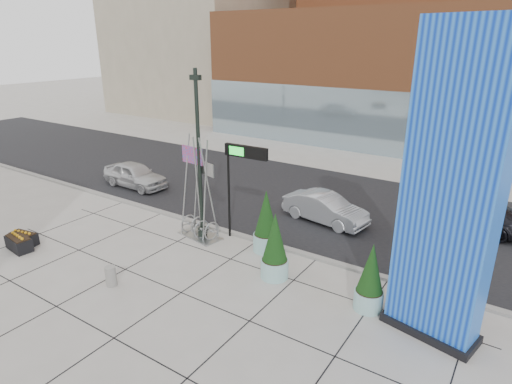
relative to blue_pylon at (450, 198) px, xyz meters
The scene contains 19 objects.
ground 10.19m from the blue_pylon, 169.42° to the right, with size 160.00×160.00×0.00m, color #9E9991.
street_asphalt 13.05m from the blue_pylon, 137.25° to the left, with size 80.00×12.00×0.02m, color black.
curb_edge 10.29m from the blue_pylon, 165.55° to the left, with size 80.00×0.30×0.12m, color gray.
tower_podium 26.57m from the blue_pylon, 107.54° to the left, with size 34.00×10.00×11.00m, color #AA5C31.
tower_glass_front 22.11m from the blue_pylon, 111.30° to the left, with size 34.00×0.60×5.00m, color #8CA5B2.
blue_pylon is the anchor object (origin of this frame).
lamp_post 10.53m from the blue_pylon, behind, with size 0.49×0.42×7.57m.
public_art_sculpture 11.05m from the blue_pylon, behind, with size 2.27×1.41×4.80m.
concrete_bollard 11.87m from the blue_pylon, 160.43° to the right, with size 0.40×0.40×0.77m, color gray.
overhead_street_sign 8.91m from the blue_pylon, 166.22° to the left, with size 2.08×0.27×4.42m.
round_planter_east 3.90m from the blue_pylon, behind, with size 0.98×0.98×2.45m.
round_planter_mid 6.59m from the blue_pylon, behind, with size 1.06×1.06×2.66m.
round_planter_west 8.07m from the blue_pylon, 165.87° to the left, with size 1.11×1.11×2.76m.
box_planter_north 17.41m from the blue_pylon, 167.42° to the right, with size 1.32×0.82×0.68m.
box_planter_south 17.20m from the blue_pylon, 165.92° to the right, with size 1.40×0.81×0.73m.
car_white_west 19.34m from the blue_pylon, 166.23° to the left, with size 1.79×4.45×1.52m, color silver.
car_silver_mid 9.56m from the blue_pylon, 136.61° to the left, with size 1.52×4.36×1.44m, color #B3B5BB.
car_dark_east 9.90m from the blue_pylon, 91.17° to the left, with size 2.03×5.00×1.45m, color black.
traffic_signal 24.96m from the blue_pylon, 147.62° to the left, with size 0.15×0.18×4.10m.
Camera 1 is at (10.62, -10.63, 8.67)m, focal length 30.00 mm.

